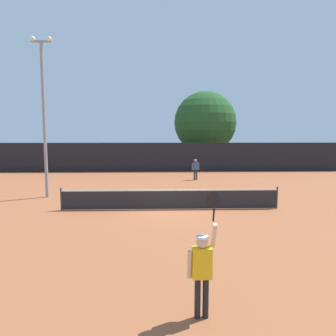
# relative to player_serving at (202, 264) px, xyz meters

# --- Properties ---
(ground_plane) EXTENTS (120.00, 120.00, 0.00)m
(ground_plane) POSITION_rel_player_serving_xyz_m (-0.24, 9.11, -1.10)
(ground_plane) COLOR #9E5633
(tennis_net) EXTENTS (10.50, 0.08, 1.07)m
(tennis_net) POSITION_rel_player_serving_xyz_m (-0.24, 9.11, -0.58)
(tennis_net) COLOR #232328
(tennis_net) RESTS_ON ground
(perimeter_fence) EXTENTS (35.98, 0.12, 2.81)m
(perimeter_fence) POSITION_rel_player_serving_xyz_m (-0.24, 24.91, 0.31)
(perimeter_fence) COLOR black
(perimeter_fence) RESTS_ON ground
(player_serving) EXTENTS (0.68, 0.39, 2.50)m
(player_serving) POSITION_rel_player_serving_xyz_m (0.00, 0.00, 0.00)
(player_serving) COLOR yellow
(player_serving) RESTS_ON ground
(player_receiving) EXTENTS (0.57, 0.24, 1.62)m
(player_receiving) POSITION_rel_player_serving_xyz_m (2.19, 19.01, -0.11)
(player_receiving) COLOR blue
(player_receiving) RESTS_ON ground
(tennis_ball) EXTENTS (0.07, 0.07, 0.07)m
(tennis_ball) POSITION_rel_player_serving_xyz_m (0.13, 12.89, -1.06)
(tennis_ball) COLOR #CCE033
(tennis_ball) RESTS_ON ground
(light_pole) EXTENTS (1.18, 0.28, 8.97)m
(light_pole) POSITION_rel_player_serving_xyz_m (-7.22, 12.35, 3.96)
(light_pole) COLOR gray
(light_pole) RESTS_ON ground
(large_tree) EXTENTS (7.05, 7.05, 8.49)m
(large_tree) POSITION_rel_player_serving_xyz_m (4.64, 30.38, 3.86)
(large_tree) COLOR brown
(large_tree) RESTS_ON ground
(parked_car_near) EXTENTS (2.33, 4.38, 1.69)m
(parked_car_near) POSITION_rel_player_serving_xyz_m (-3.76, 30.41, -0.32)
(parked_car_near) COLOR navy
(parked_car_near) RESTS_ON ground
(parked_car_mid) EXTENTS (2.21, 4.33, 1.69)m
(parked_car_mid) POSITION_rel_player_serving_xyz_m (1.91, 31.61, -0.32)
(parked_car_mid) COLOR #B7B7BC
(parked_car_mid) RESTS_ON ground
(parked_car_far) EXTENTS (2.17, 4.31, 1.69)m
(parked_car_far) POSITION_rel_player_serving_xyz_m (9.76, 31.44, -0.32)
(parked_car_far) COLOR red
(parked_car_far) RESTS_ON ground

